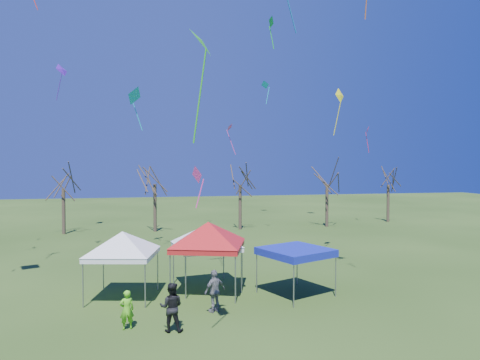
% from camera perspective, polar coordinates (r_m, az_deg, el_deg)
% --- Properties ---
extents(ground, '(140.00, 140.00, 0.00)m').
position_cam_1_polar(ground, '(19.19, -2.58, -17.70)').
color(ground, '#274014').
rests_on(ground, ground).
extents(tree_1, '(3.42, 3.42, 7.54)m').
position_cam_1_polar(tree_1, '(43.18, -22.52, 0.95)').
color(tree_1, '#3D2D21').
rests_on(tree_1, ground).
extents(tree_2, '(3.71, 3.71, 8.18)m').
position_cam_1_polar(tree_2, '(42.20, -11.30, 1.72)').
color(tree_2, '#3D2D21').
rests_on(tree_2, ground).
extents(tree_3, '(3.59, 3.59, 7.91)m').
position_cam_1_polar(tree_3, '(42.83, 0.02, 1.48)').
color(tree_3, '#3D2D21').
rests_on(tree_3, ground).
extents(tree_4, '(3.58, 3.58, 7.89)m').
position_cam_1_polar(tree_4, '(45.67, 11.54, 1.44)').
color(tree_4, '#3D2D21').
rests_on(tree_4, ground).
extents(tree_5, '(3.39, 3.39, 7.46)m').
position_cam_1_polar(tree_5, '(51.38, 19.18, 1.06)').
color(tree_5, '#3D2D21').
rests_on(tree_5, ground).
extents(tent_white_west, '(4.17, 4.17, 3.77)m').
position_cam_1_polar(tent_white_west, '(21.60, -15.41, -7.20)').
color(tent_white_west, gray).
rests_on(tent_white_west, ground).
extents(tent_white_mid, '(4.32, 4.32, 3.85)m').
position_cam_1_polar(tent_white_mid, '(22.63, -4.54, -6.56)').
color(tent_white_mid, gray).
rests_on(tent_white_mid, ground).
extents(tent_red, '(4.49, 4.49, 4.17)m').
position_cam_1_polar(tent_red, '(21.75, -4.25, -6.22)').
color(tent_red, gray).
rests_on(tent_red, ground).
extents(tent_blue, '(3.88, 3.88, 2.33)m').
position_cam_1_polar(tent_blue, '(21.71, 7.43, -9.52)').
color(tent_blue, gray).
rests_on(tent_blue, ground).
extents(person_dark, '(1.06, 0.90, 1.91)m').
position_cam_1_polar(person_dark, '(17.52, -9.14, -16.37)').
color(person_dark, black).
rests_on(person_dark, ground).
extents(person_green, '(0.64, 0.49, 1.55)m').
position_cam_1_polar(person_green, '(18.12, -14.86, -16.37)').
color(person_green, '#5ECE21').
rests_on(person_green, ground).
extents(person_grey, '(1.17, 0.95, 1.87)m').
position_cam_1_polar(person_grey, '(19.45, -3.39, -14.54)').
color(person_grey, slate).
rests_on(person_grey, ground).
extents(kite_18, '(0.60, 0.70, 1.94)m').
position_cam_1_polar(kite_18, '(26.80, 4.14, 20.18)').
color(kite_18, green).
rests_on(kite_18, ground).
extents(kite_17, '(1.03, 0.83, 3.25)m').
position_cam_1_polar(kite_17, '(30.35, 13.18, 10.82)').
color(kite_17, '#FDF91A').
rests_on(kite_17, ground).
extents(kite_22, '(1.07, 1.13, 2.92)m').
position_cam_1_polar(kite_22, '(39.58, -1.39, 6.92)').
color(kite_22, '#EB34A6').
rests_on(kite_22, ground).
extents(kite_2, '(1.49, 1.64, 3.47)m').
position_cam_1_polar(kite_2, '(43.73, -22.66, 13.40)').
color(kite_2, '#5119AF').
rests_on(kite_2, ground).
extents(kite_19, '(0.89, 0.91, 2.19)m').
position_cam_1_polar(kite_19, '(39.61, 3.40, 12.50)').
color(kite_19, '#0EB0D4').
rests_on(kite_19, ground).
extents(kite_11, '(1.49, 1.66, 3.23)m').
position_cam_1_polar(kite_11, '(32.71, -13.96, 10.86)').
color(kite_11, '#0DADC4').
rests_on(kite_11, ground).
extents(kite_1, '(0.66, 0.97, 2.15)m').
position_cam_1_polar(kite_1, '(21.77, -5.68, 0.67)').
color(kite_1, '#FF38A2').
rests_on(kite_1, ground).
extents(kite_5, '(1.10, 1.31, 3.57)m').
position_cam_1_polar(kite_5, '(13.67, -5.21, 17.68)').
color(kite_5, green).
rests_on(kite_5, ground).
extents(kite_12, '(0.74, 0.98, 2.90)m').
position_cam_1_polar(kite_12, '(47.69, 16.64, 6.36)').
color(kite_12, red).
rests_on(kite_12, ground).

